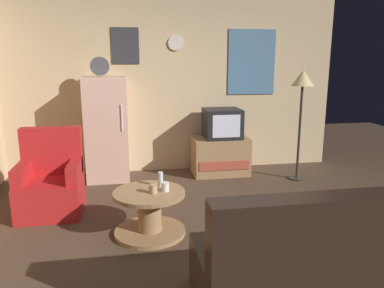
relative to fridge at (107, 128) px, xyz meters
The scene contains 12 objects.
ground_plane 2.44m from the fridge, 64.72° to the right, with size 12.00×12.00×0.00m, color #4C3828.
wall_with_art 1.24m from the fridge, 19.41° to the left, with size 5.20×0.12×2.79m.
fridge is the anchor object (origin of this frame).
tv_stand 1.75m from the fridge, ahead, with size 0.84×0.53×0.57m.
crt_tv 1.71m from the fridge, ahead, with size 0.54×0.51×0.44m.
standing_lamp 2.86m from the fridge, 10.33° to the right, with size 0.32×0.32×1.59m.
coffee_table 2.06m from the fridge, 75.87° to the right, with size 0.72×0.72×0.45m.
wine_glass 1.90m from the fridge, 70.97° to the right, with size 0.05×0.05×0.15m, color silver.
mug_ceramic_white 2.07m from the fridge, 71.65° to the right, with size 0.08×0.08×0.09m, color silver.
mug_ceramic_tan 2.07m from the fridge, 75.18° to the right, with size 0.08×0.08×0.09m, color tan.
armchair 1.37m from the fridge, 117.12° to the right, with size 0.68×0.68×0.96m.
couch 3.66m from the fridge, 63.88° to the right, with size 1.70×0.80×0.92m.
Camera 1 is at (-0.68, -3.38, 1.73)m, focal length 35.02 mm.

